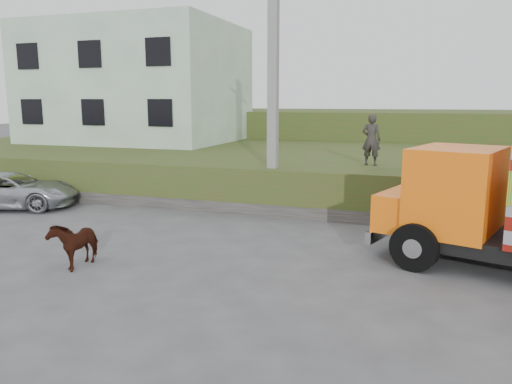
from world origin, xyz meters
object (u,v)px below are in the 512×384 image
(suv, at_px, (11,190))
(pedestrian, at_px, (371,140))
(utility_pole, at_px, (273,86))
(cow, at_px, (75,243))

(suv, xyz_separation_m, pedestrian, (11.62, 3.75, 1.74))
(utility_pole, relative_size, suv, 1.82)
(utility_pole, bearing_deg, suv, -166.54)
(utility_pole, relative_size, pedestrian, 4.68)
(suv, bearing_deg, utility_pole, -96.49)
(utility_pole, distance_m, pedestrian, 3.77)
(utility_pole, xyz_separation_m, pedestrian, (2.91, 1.67, -1.72))
(suv, bearing_deg, cow, -145.51)
(cow, bearing_deg, utility_pole, 64.71)
(suv, height_order, pedestrian, pedestrian)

